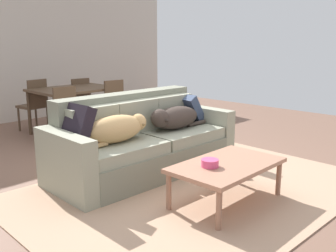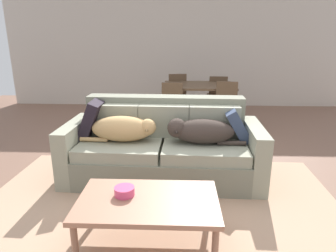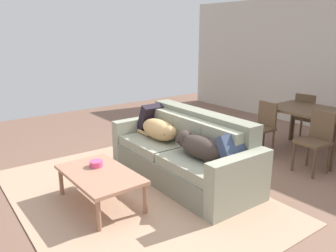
{
  "view_description": "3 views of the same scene",
  "coord_description": "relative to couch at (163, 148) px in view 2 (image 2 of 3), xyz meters",
  "views": [
    {
      "loc": [
        -3.05,
        -3.18,
        1.56
      ],
      "look_at": [
        0.12,
        -0.15,
        0.56
      ],
      "focal_mm": 40.87,
      "sensor_mm": 36.0,
      "label": 1
    },
    {
      "loc": [
        0.08,
        -3.28,
        1.64
      ],
      "look_at": [
        -0.04,
        -0.23,
        0.71
      ],
      "focal_mm": 32.14,
      "sensor_mm": 36.0,
      "label": 2
    },
    {
      "loc": [
        3.15,
        -2.78,
        1.98
      ],
      "look_at": [
        -0.22,
        -0.14,
        0.77
      ],
      "focal_mm": 35.77,
      "sensor_mm": 36.0,
      "label": 3
    }
  ],
  "objects": [
    {
      "name": "bowl_on_coffee_table",
      "position": [
        -0.25,
        -1.21,
        0.08
      ],
      "size": [
        0.16,
        0.16,
        0.07
      ],
      "primitive_type": "cylinder",
      "color": "#EA4C7F",
      "rests_on": "coffee_table"
    },
    {
      "name": "dining_chair_near_right",
      "position": [
        0.98,
        1.63,
        0.15
      ],
      "size": [
        0.43,
        0.43,
        0.89
      ],
      "rotation": [
        0.0,
        0.0,
        -0.09
      ],
      "color": "brown",
      "rests_on": "ground"
    },
    {
      "name": "couch",
      "position": [
        0.0,
        0.0,
        0.0
      ],
      "size": [
        2.29,
        1.01,
        0.92
      ],
      "rotation": [
        0.0,
        0.0,
        -0.03
      ],
      "color": "gray",
      "rests_on": "ground"
    },
    {
      "name": "throw_pillow_by_left_arm",
      "position": [
        -0.86,
        0.08,
        0.33
      ],
      "size": [
        0.29,
        0.46,
        0.48
      ],
      "primitive_type": "cube",
      "rotation": [
        0.0,
        0.38,
        0.0
      ],
      "color": "black",
      "rests_on": "couch"
    },
    {
      "name": "ground_plane",
      "position": [
        0.11,
        -0.07,
        -0.35
      ],
      "size": [
        10.0,
        10.0,
        0.0
      ],
      "primitive_type": "plane",
      "color": "brown"
    },
    {
      "name": "dining_table",
      "position": [
        0.54,
        2.26,
        0.34
      ],
      "size": [
        1.3,
        0.93,
        0.76
      ],
      "color": "brown",
      "rests_on": "ground"
    },
    {
      "name": "dining_chair_far_left",
      "position": [
        0.13,
        2.83,
        0.14
      ],
      "size": [
        0.44,
        0.44,
        0.9
      ],
      "rotation": [
        0.0,
        0.0,
        3.26
      ],
      "color": "brown",
      "rests_on": "ground"
    },
    {
      "name": "dining_chair_near_left",
      "position": [
        0.05,
        1.63,
        0.14
      ],
      "size": [
        0.43,
        0.43,
        0.87
      ],
      "rotation": [
        0.0,
        0.0,
        -0.08
      ],
      "color": "brown",
      "rests_on": "ground"
    },
    {
      "name": "area_rug",
      "position": [
        -0.0,
        -0.84,
        -0.35
      ],
      "size": [
        3.69,
        2.74,
        0.01
      ],
      "primitive_type": "cube",
      "rotation": [
        0.0,
        0.0,
        -0.03
      ],
      "color": "tan",
      "rests_on": "ground"
    },
    {
      "name": "dining_chair_far_right",
      "position": [
        0.96,
        2.78,
        0.13
      ],
      "size": [
        0.41,
        0.41,
        0.86
      ],
      "rotation": [
        0.0,
        0.0,
        3.11
      ],
      "color": "brown",
      "rests_on": "ground"
    },
    {
      "name": "coffee_table",
      "position": [
        -0.05,
        -1.26,
        0.01
      ],
      "size": [
        1.11,
        0.67,
        0.4
      ],
      "color": "tan",
      "rests_on": "ground"
    },
    {
      "name": "throw_pillow_by_right_arm",
      "position": [
        0.86,
        0.02,
        0.3
      ],
      "size": [
        0.33,
        0.41,
        0.4
      ],
      "primitive_type": "cube",
      "rotation": [
        0.0,
        -0.54,
        -0.05
      ],
      "color": "#35435F",
      "rests_on": "couch"
    },
    {
      "name": "back_partition",
      "position": [
        0.11,
        3.93,
        1.0
      ],
      "size": [
        8.0,
        0.12,
        2.7
      ],
      "primitive_type": "cube",
      "color": "beige",
      "rests_on": "ground"
    },
    {
      "name": "dog_on_left_cushion",
      "position": [
        -0.44,
        -0.11,
        0.27
      ],
      "size": [
        0.87,
        0.33,
        0.29
      ],
      "rotation": [
        0.0,
        0.0,
        -0.03
      ],
      "color": "tan",
      "rests_on": "couch"
    },
    {
      "name": "dog_on_right_cushion",
      "position": [
        0.41,
        -0.14,
        0.26
      ],
      "size": [
        0.87,
        0.34,
        0.29
      ],
      "rotation": [
        0.0,
        0.0,
        -0.03
      ],
      "color": "#3C302A",
      "rests_on": "couch"
    }
  ]
}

